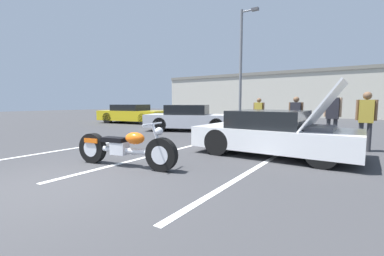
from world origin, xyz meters
TOP-DOWN VIEW (x-y plane):
  - ground_plane at (0.00, 0.00)m, footprint 80.00×80.00m
  - parking_stripe_foreground at (-3.05, 2.29)m, footprint 0.12×4.77m
  - parking_stripe_middle at (-0.33, 2.29)m, footprint 0.12×4.77m
  - parking_stripe_back at (2.39, 2.29)m, footprint 0.12×4.77m
  - far_building at (0.00, 25.28)m, footprint 32.00×4.20m
  - light_pole at (-2.69, 14.03)m, footprint 1.21×0.28m
  - motorcycle at (-0.04, 1.57)m, footprint 2.52×0.78m
  - show_car_hood_open at (2.31, 4.64)m, footprint 4.04×1.93m
  - parked_car_left_row at (-8.70, 9.86)m, footprint 4.81×2.72m
  - parked_car_right_row at (-2.87, 8.21)m, footprint 4.67×3.27m
  - spectator_near_motorcycle at (4.29, 6.60)m, footprint 0.52×0.22m
  - spectator_by_show_car at (3.39, 7.23)m, footprint 0.52×0.23m
  - spectator_midground at (2.10, 8.01)m, footprint 0.52×0.21m
  - spectator_far_lot at (0.16, 9.44)m, footprint 0.52×0.21m

SIDE VIEW (x-z plane):
  - ground_plane at x=0.00m, z-range 0.00..0.00m
  - parking_stripe_foreground at x=-3.05m, z-range 0.00..0.01m
  - parking_stripe_middle at x=-0.33m, z-range 0.00..0.01m
  - parking_stripe_back at x=2.39m, z-range 0.00..0.01m
  - motorcycle at x=-0.04m, z-range -0.08..0.90m
  - show_car_hood_open at x=2.31m, z-range -0.37..1.54m
  - parked_car_right_row at x=-2.87m, z-range -0.03..1.24m
  - parked_car_left_row at x=-8.70m, z-range -0.01..1.23m
  - spectator_far_lot at x=0.16m, z-range 0.14..1.74m
  - spectator_midground at x=2.10m, z-range 0.15..1.76m
  - spectator_near_motorcycle at x=4.29m, z-range 0.16..1.86m
  - spectator_by_show_car at x=3.39m, z-range 0.18..1.96m
  - far_building at x=0.00m, z-range 0.14..4.54m
  - light_pole at x=-2.69m, z-range 0.38..7.77m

